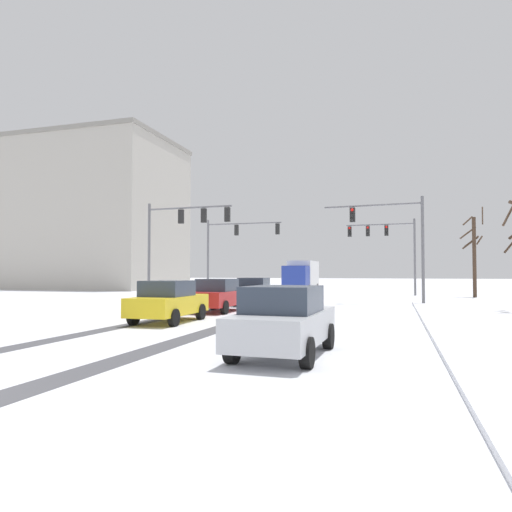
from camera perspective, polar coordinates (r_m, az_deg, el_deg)
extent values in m
cube|color=#4C4C51|center=(20.27, -10.97, -7.48)|extent=(0.74, 29.02, 0.01)
cube|color=#4C4C51|center=(18.88, -1.23, -7.92)|extent=(0.80, 29.02, 0.01)
cube|color=white|center=(16.90, 27.17, -8.19)|extent=(4.00, 29.02, 0.12)
cylinder|color=slate|center=(31.25, -13.09, 0.41)|extent=(0.18, 0.18, 6.50)
cylinder|color=slate|center=(30.07, -8.26, 5.93)|extent=(5.87, 0.29, 0.12)
cube|color=black|center=(30.27, -9.26, 4.84)|extent=(0.33, 0.25, 0.90)
sphere|color=red|center=(30.45, -9.11, 5.36)|extent=(0.20, 0.20, 0.20)
sphere|color=black|center=(30.41, -9.12, 4.80)|extent=(0.20, 0.20, 0.20)
sphere|color=black|center=(30.37, -9.12, 4.24)|extent=(0.20, 0.20, 0.20)
cube|color=black|center=(29.55, -6.48, 4.99)|extent=(0.33, 0.25, 0.90)
sphere|color=red|center=(29.74, -6.34, 5.53)|extent=(0.20, 0.20, 0.20)
sphere|color=black|center=(29.70, -6.35, 4.95)|extent=(0.20, 0.20, 0.20)
sphere|color=black|center=(29.66, -6.35, 4.38)|extent=(0.20, 0.20, 0.20)
cube|color=black|center=(28.91, -3.57, 5.14)|extent=(0.33, 0.25, 0.90)
sphere|color=red|center=(29.10, -3.45, 5.69)|extent=(0.20, 0.20, 0.20)
sphere|color=black|center=(29.06, -3.45, 5.10)|extent=(0.20, 0.20, 0.20)
sphere|color=black|center=(29.02, -3.45, 4.51)|extent=(0.20, 0.20, 0.20)
cylinder|color=slate|center=(29.11, 19.94, 0.66)|extent=(0.18, 0.18, 6.50)
cylinder|color=slate|center=(29.58, 14.11, 6.11)|extent=(5.90, 0.54, 0.12)
cube|color=black|center=(29.67, 11.85, 4.99)|extent=(0.34, 0.26, 0.90)
sphere|color=red|center=(29.55, 11.79, 5.61)|extent=(0.20, 0.20, 0.20)
sphere|color=black|center=(29.51, 11.80, 5.03)|extent=(0.20, 0.20, 0.20)
sphere|color=black|center=(29.47, 11.80, 4.45)|extent=(0.20, 0.20, 0.20)
cylinder|color=slate|center=(41.09, 19.05, -0.11)|extent=(0.18, 0.18, 6.50)
cylinder|color=slate|center=(41.43, 15.04, 3.79)|extent=(5.72, 0.43, 0.12)
cube|color=black|center=(41.33, 15.84, 3.04)|extent=(0.33, 0.26, 0.90)
sphere|color=red|center=(41.20, 15.82, 3.48)|extent=(0.20, 0.20, 0.20)
sphere|color=black|center=(41.17, 15.82, 3.06)|extent=(0.20, 0.20, 0.20)
sphere|color=black|center=(41.15, 15.82, 2.65)|extent=(0.20, 0.20, 0.20)
cube|color=black|center=(41.47, 13.67, 3.01)|extent=(0.33, 0.26, 0.90)
sphere|color=red|center=(41.34, 13.64, 3.44)|extent=(0.20, 0.20, 0.20)
sphere|color=black|center=(41.31, 13.64, 3.03)|extent=(0.20, 0.20, 0.20)
sphere|color=black|center=(41.29, 13.65, 2.61)|extent=(0.20, 0.20, 0.20)
cube|color=black|center=(41.67, 11.51, 2.97)|extent=(0.33, 0.26, 0.90)
sphere|color=red|center=(41.54, 11.48, 3.40)|extent=(0.20, 0.20, 0.20)
sphere|color=black|center=(41.52, 11.48, 2.99)|extent=(0.20, 0.20, 0.20)
sphere|color=black|center=(41.49, 11.48, 2.57)|extent=(0.20, 0.20, 0.20)
cylinder|color=slate|center=(40.21, -5.96, -0.17)|extent=(0.18, 0.18, 6.50)
cylinder|color=slate|center=(39.24, -1.52, 4.04)|extent=(6.57, 0.15, 0.12)
cube|color=black|center=(39.40, -2.42, 3.21)|extent=(0.32, 0.24, 0.90)
sphere|color=red|center=(39.58, -2.35, 3.63)|extent=(0.20, 0.20, 0.20)
sphere|color=black|center=(39.55, -2.35, 3.19)|extent=(0.20, 0.20, 0.20)
sphere|color=black|center=(39.53, -2.35, 2.76)|extent=(0.20, 0.20, 0.20)
cube|color=black|center=(38.35, 2.68, 3.36)|extent=(0.32, 0.24, 0.90)
sphere|color=red|center=(38.53, 2.74, 3.78)|extent=(0.20, 0.20, 0.20)
sphere|color=black|center=(38.50, 2.74, 3.34)|extent=(0.20, 0.20, 0.20)
sphere|color=black|center=(38.48, 2.74, 2.89)|extent=(0.20, 0.20, 0.20)
cube|color=black|center=(27.50, -0.19, -4.69)|extent=(1.93, 4.19, 0.70)
cube|color=#2D3847|center=(27.33, -0.27, -3.34)|extent=(1.67, 1.99, 0.60)
cylinder|color=black|center=(28.94, -1.15, -5.25)|extent=(0.26, 0.65, 0.64)
cylinder|color=black|center=(28.58, 2.00, -5.29)|extent=(0.26, 0.65, 0.64)
cylinder|color=black|center=(26.50, -2.55, -5.54)|extent=(0.26, 0.65, 0.64)
cylinder|color=black|center=(26.10, 0.87, -5.60)|extent=(0.26, 0.65, 0.64)
cube|color=red|center=(22.88, -4.65, -5.21)|extent=(1.74, 4.12, 0.70)
cube|color=#2D3847|center=(22.71, -4.79, -3.59)|extent=(1.58, 1.91, 0.60)
cylinder|color=black|center=(24.38, -5.30, -5.84)|extent=(0.23, 0.64, 0.64)
cylinder|color=black|center=(23.80, -1.69, -5.94)|extent=(0.23, 0.64, 0.64)
cylinder|color=black|center=(22.06, -7.86, -6.23)|extent=(0.23, 0.64, 0.64)
cylinder|color=black|center=(21.42, -3.92, -6.37)|extent=(0.23, 0.64, 0.64)
cube|color=yellow|center=(18.33, -10.71, -5.97)|extent=(1.81, 4.15, 0.70)
cube|color=#2D3847|center=(18.16, -10.90, -3.95)|extent=(1.61, 1.94, 0.60)
cylinder|color=black|center=(19.85, -11.21, -6.68)|extent=(0.24, 0.65, 0.64)
cylinder|color=black|center=(19.19, -6.86, -6.86)|extent=(0.24, 0.65, 0.64)
cylinder|color=black|center=(17.62, -14.93, -7.24)|extent=(0.24, 0.65, 0.64)
cylinder|color=black|center=(16.87, -10.14, -7.51)|extent=(0.24, 0.65, 0.64)
cube|color=#B7BABF|center=(10.88, 3.55, -8.72)|extent=(1.82, 4.15, 0.70)
cube|color=#2D3847|center=(10.67, 3.33, -5.34)|extent=(1.61, 1.94, 0.60)
cylinder|color=black|center=(12.35, 1.43, -9.56)|extent=(0.24, 0.65, 0.64)
cylinder|color=black|center=(11.98, 8.94, -9.77)|extent=(0.24, 0.65, 0.64)
cylinder|color=black|center=(9.98, -2.96, -11.36)|extent=(0.24, 0.65, 0.64)
cylinder|color=black|center=(9.51, 6.33, -11.80)|extent=(0.24, 0.65, 0.64)
cube|color=#233899|center=(40.63, 4.96, -2.70)|extent=(2.12, 2.22, 2.10)
cube|color=silver|center=(44.26, 5.89, -2.32)|extent=(2.26, 5.22, 2.60)
cylinder|color=black|center=(40.90, 6.48, -4.16)|extent=(0.29, 0.84, 0.84)
cylinder|color=black|center=(41.29, 3.70, -4.15)|extent=(0.29, 0.84, 0.84)
cylinder|color=black|center=(45.53, 7.48, -3.94)|extent=(0.29, 0.84, 0.84)
cylinder|color=black|center=(45.88, 4.98, -3.94)|extent=(0.29, 0.84, 0.84)
cylinder|color=#423023|center=(25.12, 28.76, 4.46)|extent=(0.72, 0.69, 1.10)
cylinder|color=#423023|center=(39.67, 25.40, -0.13)|extent=(0.28, 0.28, 6.26)
cylinder|color=#423023|center=(40.22, 25.12, 1.66)|extent=(1.12, 0.33, 0.91)
cylinder|color=#423023|center=(40.33, 24.73, 2.63)|extent=(1.34, 0.84, 1.04)
cylinder|color=#423023|center=(39.92, 25.92, 1.77)|extent=(0.37, 0.91, 0.65)
cylinder|color=#423023|center=(39.90, 26.22, 4.49)|extent=(0.30, 1.30, 1.28)
cylinder|color=#423023|center=(40.29, 24.98, 1.47)|extent=(1.30, 0.51, 1.02)
cylinder|color=#423023|center=(40.18, 24.71, 3.99)|extent=(0.89, 0.89, 0.79)
cube|color=#B2ADA3|center=(62.65, -22.12, 4.32)|extent=(26.78, 14.11, 17.44)
cube|color=gray|center=(64.24, -22.01, 12.30)|extent=(27.08, 14.41, 0.50)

